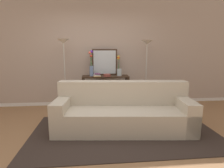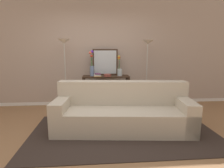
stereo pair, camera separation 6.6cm
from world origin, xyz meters
name	(u,v)px [view 1 (the left image)]	position (x,y,z in m)	size (l,w,h in m)	color
ground_plane	(97,140)	(0.00, 0.00, -0.01)	(16.00, 16.00, 0.02)	#936B47
back_wall	(95,52)	(0.00, 2.13, 1.43)	(12.00, 0.15, 2.86)	white
area_rug	(124,132)	(0.50, 0.22, 0.01)	(3.30, 1.83, 0.01)	#332823
couch	(123,113)	(0.50, 0.38, 0.32)	(2.55, 1.08, 0.88)	#BCB29E
console_table	(106,86)	(0.26, 1.71, 0.57)	(1.16, 0.37, 0.83)	#382619
floor_lamp_left	(64,55)	(-0.72, 1.61, 1.36)	(0.28, 0.28, 1.73)	#B7B2A8
floor_lamp_right	(147,55)	(1.28, 1.61, 1.34)	(0.28, 0.28, 1.71)	#B7B2A8
wall_mirror	(105,62)	(0.25, 1.87, 1.16)	(0.64, 0.02, 0.66)	#382619
vase_tall_flowers	(91,66)	(-0.09, 1.71, 1.08)	(0.12, 0.13, 0.63)	#6B84AD
vase_short_flowers	(119,68)	(0.60, 1.71, 1.02)	(0.12, 0.13, 0.51)	silver
fruit_bowl	(107,75)	(0.29, 1.60, 0.86)	(0.18, 0.18, 0.06)	brown
book_stack	(97,75)	(0.05, 1.59, 0.87)	(0.19, 0.16, 0.08)	#B77F33
book_row_under_console	(93,106)	(-0.06, 1.71, 0.06)	(0.31, 0.18, 0.13)	slate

